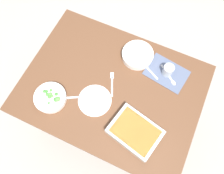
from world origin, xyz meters
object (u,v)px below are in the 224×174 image
object	(u,v)px
stew_bowl	(138,55)
spoon_by_stew	(147,67)
baking_dish	(135,132)
fork_on_table	(112,82)
drink_cup	(168,71)
side_plate	(95,101)
spoon_spare	(170,78)
spoon_by_broccoli	(63,98)
broccoli_bowl	(51,98)

from	to	relation	value
stew_bowl	spoon_by_stew	distance (m)	0.11
baking_dish	fork_on_table	distance (m)	0.37
drink_cup	fork_on_table	size ratio (longest dim) A/B	0.50
baking_dish	side_plate	xyz separation A→B (m)	(0.32, -0.08, -0.03)
side_plate	spoon_spare	distance (m)	0.54
baking_dish	spoon_by_broccoli	bearing A→B (deg)	-1.49
broccoli_bowl	spoon_spare	bearing A→B (deg)	-144.40
broccoli_bowl	drink_cup	bearing A→B (deg)	-141.45
stew_bowl	baking_dish	distance (m)	0.54
spoon_by_stew	spoon_spare	distance (m)	0.17
stew_bowl	spoon_spare	xyz separation A→B (m)	(-0.27, 0.06, -0.03)
fork_on_table	spoon_by_broccoli	bearing A→B (deg)	44.16
baking_dish	side_plate	world-z (taller)	baking_dish
stew_bowl	spoon_by_broccoli	size ratio (longest dim) A/B	1.37
drink_cup	stew_bowl	bearing A→B (deg)	-7.32
broccoli_bowl	spoon_by_broccoli	world-z (taller)	broccoli_bowl
broccoli_bowl	baking_dish	distance (m)	0.59
spoon_spare	spoon_by_stew	bearing A→B (deg)	-2.23
drink_cup	spoon_by_stew	size ratio (longest dim) A/B	0.52
spoon_by_broccoli	spoon_spare	distance (m)	0.74
baking_dish	spoon_by_broccoli	size ratio (longest dim) A/B	2.10
stew_bowl	side_plate	world-z (taller)	stew_bowl
stew_bowl	spoon_by_stew	world-z (taller)	stew_bowl
baking_dish	spoon_spare	xyz separation A→B (m)	(-0.08, -0.45, -0.03)
spoon_spare	side_plate	bearing A→B (deg)	42.64
spoon_by_stew	spoon_by_broccoli	xyz separation A→B (m)	(0.42, 0.44, 0.00)
side_plate	drink_cup	bearing A→B (deg)	-132.78
stew_bowl	drink_cup	distance (m)	0.24
spoon_by_broccoli	side_plate	bearing A→B (deg)	-160.09
baking_dish	spoon_by_stew	xyz separation A→B (m)	(0.10, -0.46, -0.03)
broccoli_bowl	spoon_by_broccoli	size ratio (longest dim) A/B	1.30
side_plate	baking_dish	bearing A→B (deg)	165.11
spoon_by_stew	baking_dish	bearing A→B (deg)	101.97
spoon_by_stew	fork_on_table	bearing A→B (deg)	49.55
baking_dish	spoon_by_stew	bearing A→B (deg)	-78.03
drink_cup	side_plate	size ratio (longest dim) A/B	0.39
stew_bowl	side_plate	size ratio (longest dim) A/B	1.01
baking_dish	fork_on_table	world-z (taller)	baking_dish
spoon_by_stew	stew_bowl	bearing A→B (deg)	-27.79
broccoli_bowl	side_plate	xyz separation A→B (m)	(-0.27, -0.11, -0.02)
baking_dish	spoon_spare	size ratio (longest dim) A/B	2.28
stew_bowl	fork_on_table	size ratio (longest dim) A/B	1.32
stew_bowl	side_plate	bearing A→B (deg)	73.10
spoon_by_broccoli	stew_bowl	bearing A→B (deg)	-123.43
broccoli_bowl	baking_dish	bearing A→B (deg)	-177.62
drink_cup	spoon_by_broccoli	world-z (taller)	drink_cup
spoon_by_stew	broccoli_bowl	bearing A→B (deg)	44.54
spoon_by_stew	spoon_by_broccoli	distance (m)	0.61
spoon_by_broccoli	fork_on_table	size ratio (longest dim) A/B	0.96
broccoli_bowl	spoon_spare	xyz separation A→B (m)	(-0.66, -0.47, -0.03)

